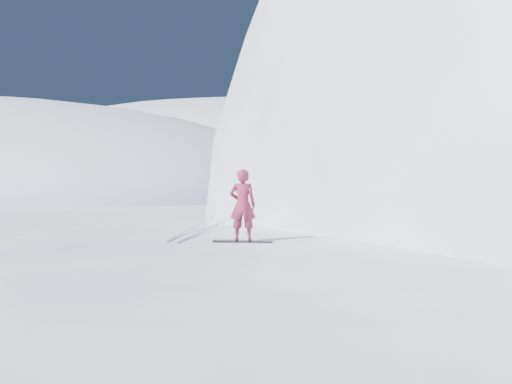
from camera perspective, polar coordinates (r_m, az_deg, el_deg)
near_ridge at (r=13.09m, az=-0.45°, el=-15.88°), size 36.00×28.00×4.80m
far_ridge_c at (r=127.03m, az=-2.66°, el=1.09°), size 140.00×90.00×36.00m
wind_bumps at (r=12.89m, az=-8.61°, el=-16.22°), size 16.00×14.40×1.00m
snowboard at (r=13.23m, az=-1.35°, el=-4.93°), size 1.41×0.56×0.02m
snowboarder at (r=13.14m, az=-1.35°, el=-1.30°), size 0.68×0.52×1.66m
board_tracks at (r=16.13m, az=-5.48°, el=-3.48°), size 1.59×5.95×0.04m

